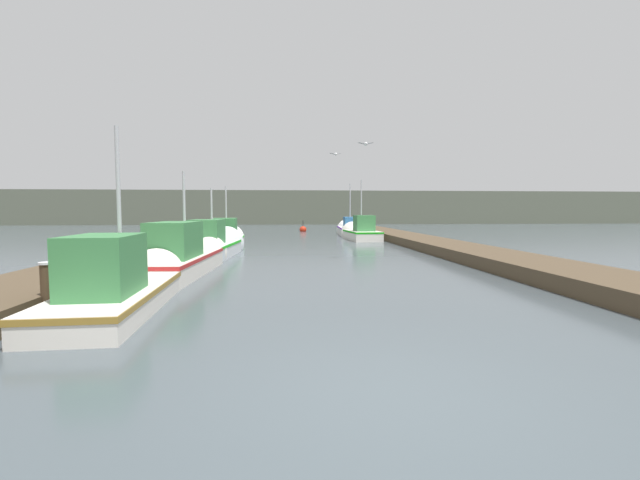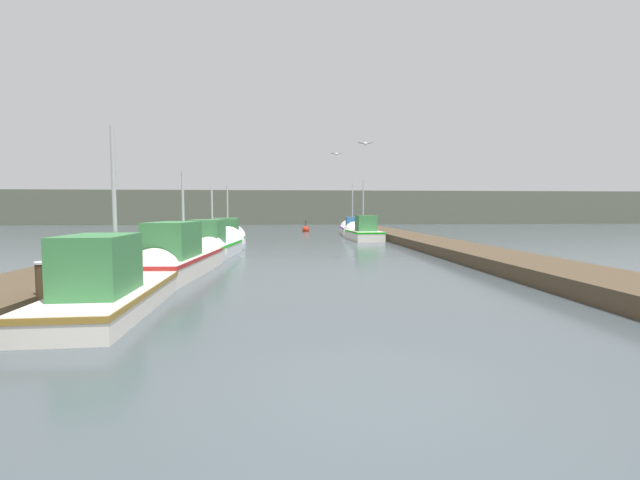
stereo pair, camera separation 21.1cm
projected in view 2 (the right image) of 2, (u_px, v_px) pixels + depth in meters
ground_plane at (373, 398)px, 4.44m from camera, size 200.00×200.00×0.00m
dock_left at (166, 247)px, 19.83m from camera, size 2.37×40.00×0.43m
dock_right at (438, 245)px, 20.84m from camera, size 2.37×40.00×0.43m
distant_shore_ridge at (293, 208)px, 62.41m from camera, size 120.00×16.00×4.37m
fishing_boat_0 at (120, 285)px, 8.63m from camera, size 1.69×5.32×4.04m
fishing_boat_1 at (185, 255)px, 13.33m from camera, size 1.78×6.23×3.49m
fishing_boat_2 at (215, 244)px, 18.39m from camera, size 2.17×5.52×3.39m
fishing_boat_3 at (228, 237)px, 23.15m from camera, size 1.86×5.15×3.73m
fishing_boat_4 at (362, 233)px, 27.55m from camera, size 1.93×4.77×4.30m
fishing_boat_5 at (352, 229)px, 32.94m from camera, size 2.00×6.08×4.37m
mooring_piling_0 at (43, 290)px, 7.61m from camera, size 0.25×0.25×1.03m
mooring_piling_1 at (216, 230)px, 26.11m from camera, size 0.34×0.34×1.42m
channel_buoy at (306, 230)px, 37.52m from camera, size 0.61×0.61×1.11m
seagull_lead at (336, 154)px, 20.33m from camera, size 0.56×0.30×0.12m
seagull_1 at (365, 144)px, 15.85m from camera, size 0.55×0.29×0.12m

